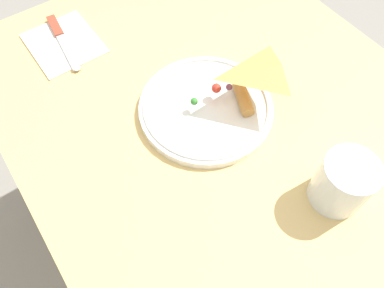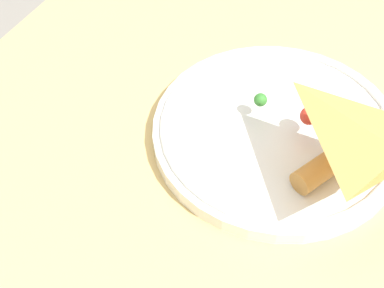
{
  "view_description": "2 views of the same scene",
  "coord_description": "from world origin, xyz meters",
  "views": [
    {
      "loc": [
        0.33,
        -0.3,
        1.29
      ],
      "look_at": [
        0.05,
        -0.1,
        0.73
      ],
      "focal_mm": 35.0,
      "sensor_mm": 36.0,
      "label": 1
    },
    {
      "loc": [
        0.39,
        0.09,
        1.17
      ],
      "look_at": [
        0.05,
        -0.1,
        0.72
      ],
      "focal_mm": 55.0,
      "sensor_mm": 36.0,
      "label": 2
    }
  ],
  "objects": [
    {
      "name": "napkin_folded",
      "position": [
        -0.33,
        -0.18,
        0.7
      ],
      "size": [
        0.16,
        0.14,
        0.0
      ],
      "rotation": [
        0.0,
        0.0,
        0.01
      ],
      "color": "white",
      "rests_on": "dining_table"
    },
    {
      "name": "ground_plane",
      "position": [
        0.0,
        0.0,
        0.0
      ],
      "size": [
        6.0,
        6.0,
        0.0
      ],
      "primitive_type": "plane",
      "color": "gray"
    },
    {
      "name": "butter_knife",
      "position": [
        -0.34,
        -0.18,
        0.71
      ],
      "size": [
        0.19,
        0.04,
        0.01
      ],
      "rotation": [
        0.0,
        0.0,
        -0.11
      ],
      "color": "#99422D",
      "rests_on": "napkin_folded"
    },
    {
      "name": "plate_pizza",
      "position": [
        -0.01,
        -0.02,
        0.72
      ],
      "size": [
        0.26,
        0.26,
        0.05
      ],
      "color": "white",
      "rests_on": "dining_table"
    },
    {
      "name": "milk_glass",
      "position": [
        0.26,
        0.04,
        0.75
      ],
      "size": [
        0.09,
        0.09,
        0.1
      ],
      "color": "white",
      "rests_on": "dining_table"
    },
    {
      "name": "dining_table",
      "position": [
        0.0,
        0.0,
        0.59
      ],
      "size": [
        0.98,
        0.77,
        0.7
      ],
      "color": "#DBB770",
      "rests_on": "ground_plane"
    }
  ]
}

